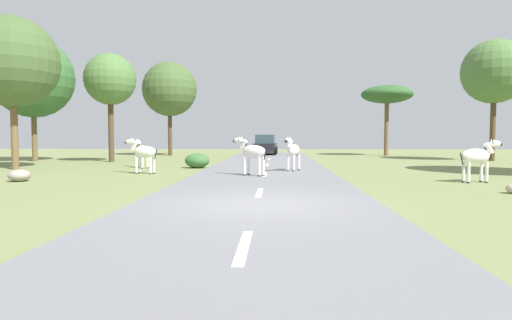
{
  "coord_description": "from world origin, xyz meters",
  "views": [
    {
      "loc": [
        0.37,
        -10.23,
        1.66
      ],
      "look_at": [
        -0.42,
        6.84,
        0.72
      ],
      "focal_mm": 30.38,
      "sensor_mm": 36.0,
      "label": 1
    }
  ],
  "objects_px": {
    "rock_1": "(19,175)",
    "zebra_2": "(478,156)",
    "bush_0": "(197,161)",
    "tree_6": "(110,80)",
    "tree_0": "(170,89)",
    "tree_3": "(33,78)",
    "zebra_0": "(293,150)",
    "tree_4": "(12,62)",
    "zebra_1": "(252,152)",
    "zebra_4": "(141,150)",
    "zebra_3": "(143,152)",
    "tree_5": "(494,72)",
    "tree_1": "(387,95)",
    "car_0": "(265,145)"
  },
  "relations": [
    {
      "from": "tree_5",
      "to": "zebra_4",
      "type": "bearing_deg",
      "value": -160.97
    },
    {
      "from": "zebra_3",
      "to": "tree_6",
      "type": "distance_m",
      "value": 10.72
    },
    {
      "from": "tree_3",
      "to": "tree_5",
      "type": "relative_size",
      "value": 1.0
    },
    {
      "from": "zebra_0",
      "to": "bush_0",
      "type": "height_order",
      "value": "zebra_0"
    },
    {
      "from": "tree_1",
      "to": "rock_1",
      "type": "relative_size",
      "value": 7.64
    },
    {
      "from": "zebra_1",
      "to": "tree_0",
      "type": "height_order",
      "value": "tree_0"
    },
    {
      "from": "zebra_4",
      "to": "bush_0",
      "type": "height_order",
      "value": "zebra_4"
    },
    {
      "from": "car_0",
      "to": "tree_1",
      "type": "relative_size",
      "value": 0.74
    },
    {
      "from": "zebra_3",
      "to": "tree_3",
      "type": "distance_m",
      "value": 14.14
    },
    {
      "from": "tree_0",
      "to": "tree_6",
      "type": "height_order",
      "value": "tree_0"
    },
    {
      "from": "bush_0",
      "to": "tree_1",
      "type": "bearing_deg",
      "value": 47.94
    },
    {
      "from": "zebra_1",
      "to": "tree_6",
      "type": "distance_m",
      "value": 14.39
    },
    {
      "from": "zebra_3",
      "to": "tree_5",
      "type": "bearing_deg",
      "value": -44.81
    },
    {
      "from": "bush_0",
      "to": "tree_6",
      "type": "bearing_deg",
      "value": 141.99
    },
    {
      "from": "zebra_3",
      "to": "tree_0",
      "type": "xyz_separation_m",
      "value": [
        -3.17,
        17.75,
        4.68
      ]
    },
    {
      "from": "tree_6",
      "to": "tree_4",
      "type": "bearing_deg",
      "value": -110.26
    },
    {
      "from": "zebra_1",
      "to": "zebra_2",
      "type": "bearing_deg",
      "value": -70.04
    },
    {
      "from": "zebra_1",
      "to": "rock_1",
      "type": "distance_m",
      "value": 8.76
    },
    {
      "from": "zebra_0",
      "to": "bush_0",
      "type": "bearing_deg",
      "value": -2.69
    },
    {
      "from": "car_0",
      "to": "tree_6",
      "type": "height_order",
      "value": "tree_6"
    },
    {
      "from": "car_0",
      "to": "tree_5",
      "type": "distance_m",
      "value": 18.32
    },
    {
      "from": "zebra_3",
      "to": "zebra_4",
      "type": "distance_m",
      "value": 3.63
    },
    {
      "from": "tree_4",
      "to": "tree_6",
      "type": "xyz_separation_m",
      "value": [
        2.39,
        6.47,
        -0.05
      ]
    },
    {
      "from": "zebra_4",
      "to": "zebra_1",
      "type": "bearing_deg",
      "value": -76.27
    },
    {
      "from": "tree_0",
      "to": "tree_5",
      "type": "bearing_deg",
      "value": -16.33
    },
    {
      "from": "tree_3",
      "to": "zebra_4",
      "type": "bearing_deg",
      "value": -31.74
    },
    {
      "from": "tree_0",
      "to": "tree_3",
      "type": "height_order",
      "value": "tree_3"
    },
    {
      "from": "zebra_0",
      "to": "tree_1",
      "type": "height_order",
      "value": "tree_1"
    },
    {
      "from": "rock_1",
      "to": "zebra_2",
      "type": "bearing_deg",
      "value": 1.17
    },
    {
      "from": "tree_4",
      "to": "rock_1",
      "type": "relative_size",
      "value": 9.71
    },
    {
      "from": "zebra_3",
      "to": "tree_1",
      "type": "bearing_deg",
      "value": -22.45
    },
    {
      "from": "tree_0",
      "to": "bush_0",
      "type": "distance_m",
      "value": 15.96
    },
    {
      "from": "zebra_1",
      "to": "tree_3",
      "type": "bearing_deg",
      "value": 88.46
    },
    {
      "from": "zebra_0",
      "to": "tree_4",
      "type": "height_order",
      "value": "tree_4"
    },
    {
      "from": "zebra_2",
      "to": "bush_0",
      "type": "xyz_separation_m",
      "value": [
        -11.3,
        6.58,
        -0.56
      ]
    },
    {
      "from": "tree_0",
      "to": "tree_3",
      "type": "relative_size",
      "value": 0.98
    },
    {
      "from": "tree_0",
      "to": "tree_3",
      "type": "distance_m",
      "value": 11.17
    },
    {
      "from": "zebra_1",
      "to": "zebra_2",
      "type": "height_order",
      "value": "zebra_1"
    },
    {
      "from": "zebra_1",
      "to": "zebra_4",
      "type": "xyz_separation_m",
      "value": [
        -6.04,
        4.66,
        -0.1
      ]
    },
    {
      "from": "zebra_4",
      "to": "tree_0",
      "type": "height_order",
      "value": "tree_0"
    },
    {
      "from": "zebra_1",
      "to": "tree_3",
      "type": "relative_size",
      "value": 0.2
    },
    {
      "from": "zebra_1",
      "to": "zebra_4",
      "type": "relative_size",
      "value": 1.05
    },
    {
      "from": "zebra_0",
      "to": "car_0",
      "type": "xyz_separation_m",
      "value": [
        -1.73,
        18.09,
        -0.15
      ]
    },
    {
      "from": "zebra_1",
      "to": "zebra_0",
      "type": "bearing_deg",
      "value": -2.73
    },
    {
      "from": "zebra_3",
      "to": "rock_1",
      "type": "bearing_deg",
      "value": 150.89
    },
    {
      "from": "zebra_4",
      "to": "tree_5",
      "type": "relative_size",
      "value": 0.19
    },
    {
      "from": "zebra_2",
      "to": "rock_1",
      "type": "relative_size",
      "value": 2.13
    },
    {
      "from": "zebra_3",
      "to": "tree_0",
      "type": "distance_m",
      "value": 18.63
    },
    {
      "from": "zebra_4",
      "to": "tree_1",
      "type": "relative_size",
      "value": 0.26
    },
    {
      "from": "zebra_2",
      "to": "tree_0",
      "type": "xyz_separation_m",
      "value": [
        -16.23,
        20.82,
        4.69
      ]
    }
  ]
}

